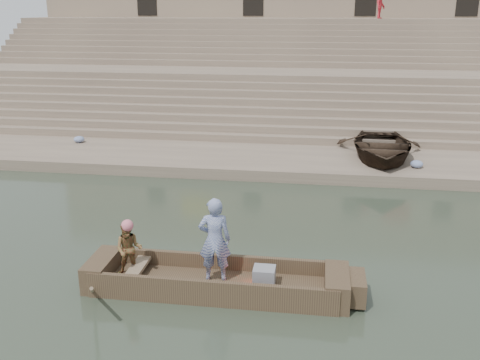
% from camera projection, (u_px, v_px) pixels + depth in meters
% --- Properties ---
extents(ground, '(120.00, 120.00, 0.00)m').
position_uv_depth(ground, '(211.00, 255.00, 13.35)').
color(ground, '#283226').
rests_on(ground, ground).
extents(lower_landing, '(32.00, 4.00, 0.40)m').
position_uv_depth(lower_landing, '(252.00, 161.00, 20.82)').
color(lower_landing, gray).
rests_on(lower_landing, ground).
extents(mid_landing, '(32.00, 3.00, 2.80)m').
position_uv_depth(mid_landing, '(271.00, 99.00, 27.52)').
color(mid_landing, gray).
rests_on(mid_landing, ground).
extents(upper_landing, '(32.00, 3.00, 5.20)m').
position_uv_depth(upper_landing, '(282.00, 62.00, 33.76)').
color(upper_landing, gray).
rests_on(upper_landing, ground).
extents(ghat_steps, '(32.00, 11.00, 5.20)m').
position_uv_depth(ghat_steps, '(274.00, 86.00, 29.00)').
color(ghat_steps, gray).
rests_on(ghat_steps, ground).
extents(building_wall, '(32.00, 5.07, 11.20)m').
position_uv_depth(building_wall, '(287.00, 11.00, 36.61)').
color(building_wall, gray).
rests_on(building_wall, ground).
extents(main_rowboat, '(5.00, 1.30, 0.22)m').
position_uv_depth(main_rowboat, '(216.00, 286.00, 11.63)').
color(main_rowboat, brown).
rests_on(main_rowboat, ground).
extents(rowboat_trim, '(6.04, 2.63, 1.90)m').
position_uv_depth(rowboat_trim, '(225.00, 279.00, 11.54)').
color(rowboat_trim, brown).
rests_on(rowboat_trim, ground).
extents(standing_man, '(0.74, 0.54, 1.87)m').
position_uv_depth(standing_man, '(215.00, 240.00, 11.40)').
color(standing_man, navy).
rests_on(standing_man, main_rowboat).
extents(rowing_man, '(0.66, 0.55, 1.23)m').
position_uv_depth(rowing_man, '(129.00, 249.00, 11.70)').
color(rowing_man, '#236928').
rests_on(rowing_man, main_rowboat).
extents(television, '(0.46, 0.42, 0.40)m').
position_uv_depth(television, '(264.00, 276.00, 11.40)').
color(television, gray).
rests_on(television, main_rowboat).
extents(beached_rowboat, '(3.43, 4.69, 0.95)m').
position_uv_depth(beached_rowboat, '(381.00, 146.00, 20.22)').
color(beached_rowboat, '#2D2116').
rests_on(beached_rowboat, lower_landing).
extents(pedestrian, '(0.97, 1.23, 1.66)m').
position_uv_depth(pedestrian, '(381.00, 3.00, 31.06)').
color(pedestrian, '#B51E28').
rests_on(pedestrian, upper_landing).
extents(cloth_bundles, '(17.93, 2.24, 0.26)m').
position_uv_depth(cloth_bundles, '(327.00, 152.00, 20.72)').
color(cloth_bundles, '#3F5999').
rests_on(cloth_bundles, lower_landing).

